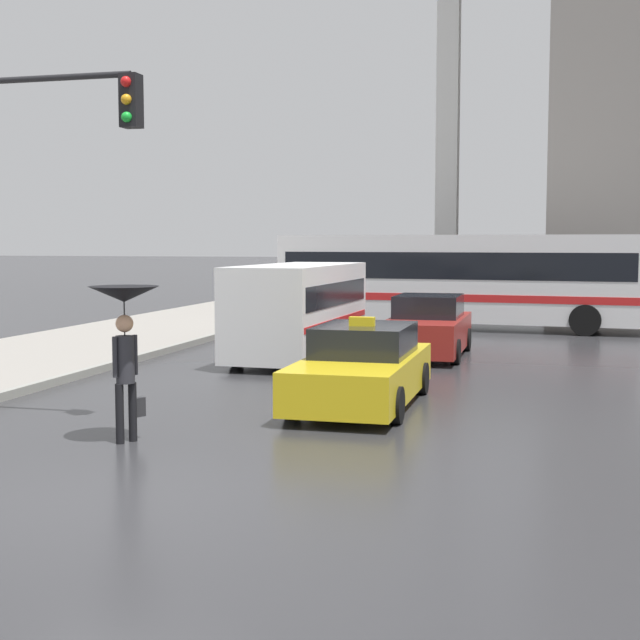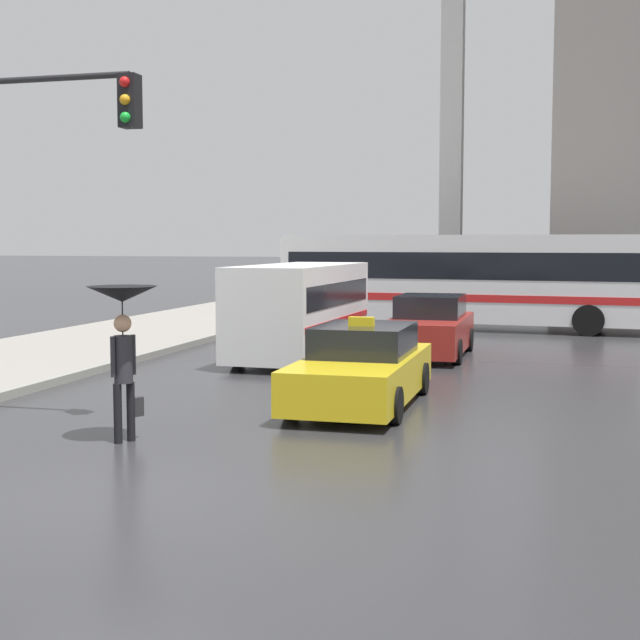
% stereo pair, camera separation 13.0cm
% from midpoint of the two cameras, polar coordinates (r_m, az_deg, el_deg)
% --- Properties ---
extents(ground_plane, '(300.00, 300.00, 0.00)m').
position_cam_midpoint_polar(ground_plane, '(10.21, -13.92, -11.46)').
color(ground_plane, '#2D2D30').
extents(taxi, '(1.91, 4.61, 1.56)m').
position_cam_midpoint_polar(taxi, '(15.67, 2.50, -3.12)').
color(taxi, gold).
rests_on(taxi, ground_plane).
extents(sedan_red, '(1.91, 4.34, 1.53)m').
position_cam_midpoint_polar(sedan_red, '(22.51, 6.73, -0.53)').
color(sedan_red, maroon).
rests_on(sedan_red, ground_plane).
extents(ambulance_van, '(2.22, 5.74, 2.31)m').
position_cam_midpoint_polar(ambulance_van, '(21.77, -1.56, 0.86)').
color(ambulance_van, white).
rests_on(ambulance_van, ground_plane).
extents(city_bus, '(12.03, 3.43, 3.08)m').
position_cam_midpoint_polar(city_bus, '(29.86, 8.67, 2.78)').
color(city_bus, silver).
rests_on(city_bus, ground_plane).
extents(pedestrian_with_umbrella, '(1.00, 1.00, 2.24)m').
position_cam_midpoint_polar(pedestrian_with_umbrella, '(12.93, -12.68, 0.16)').
color(pedestrian_with_umbrella, black).
rests_on(pedestrian_with_umbrella, ground_plane).
extents(traffic_light, '(3.87, 0.38, 5.68)m').
position_cam_midpoint_polar(traffic_light, '(15.07, -19.54, 8.94)').
color(traffic_light, black).
rests_on(traffic_light, ground_plane).
extents(monument_cross, '(8.58, 0.90, 19.50)m').
position_cam_midpoint_polar(monument_cross, '(39.16, 8.15, 17.06)').
color(monument_cross, white).
rests_on(monument_cross, ground_plane).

